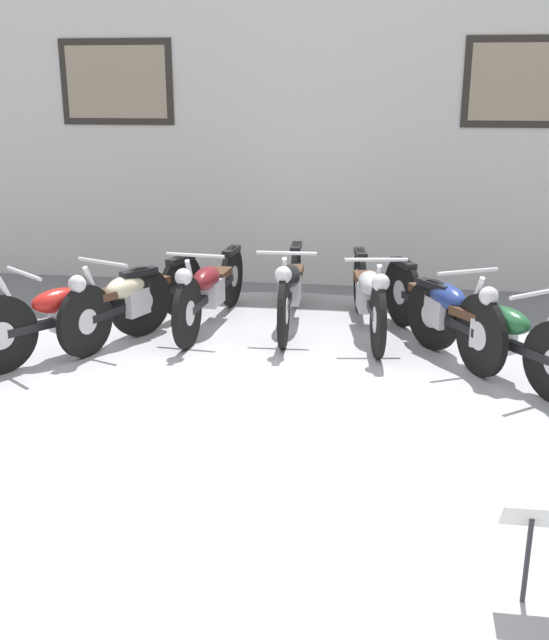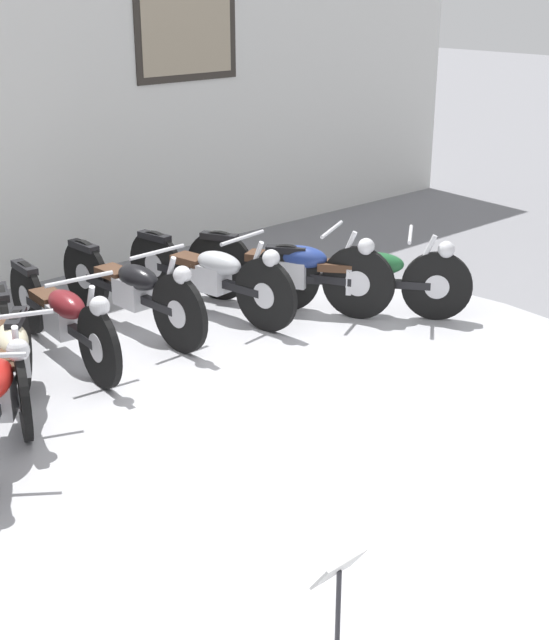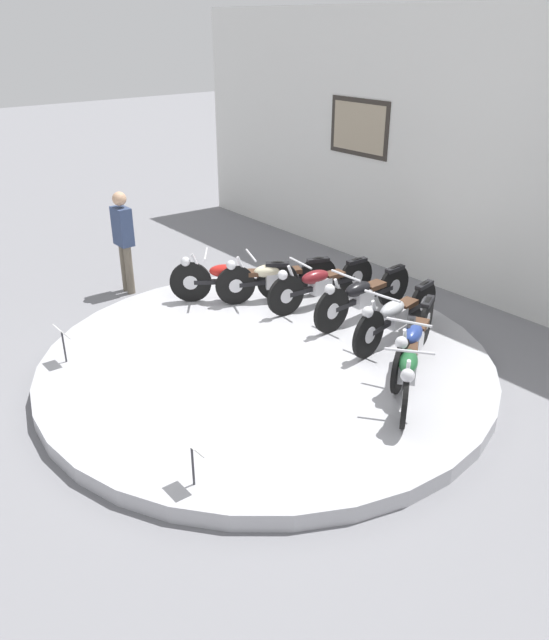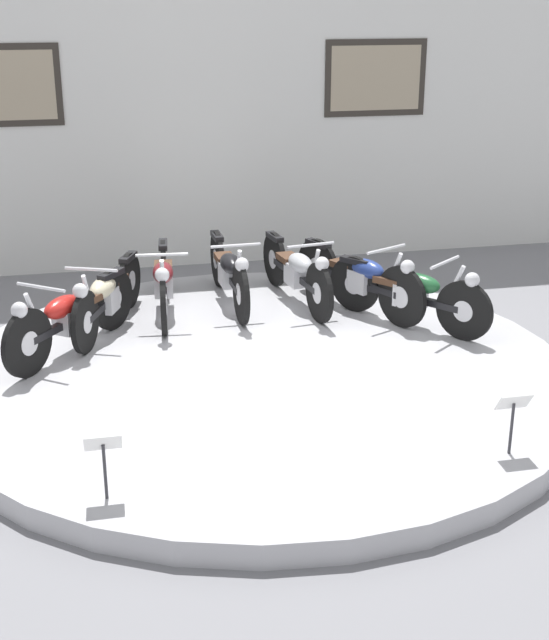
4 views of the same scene
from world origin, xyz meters
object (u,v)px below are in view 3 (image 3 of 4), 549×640
object	(u,v)px
motorcycle_silver	(396,314)
motorcycle_blue	(414,339)
motorcycle_red	(231,278)
motorcycle_green	(408,366)
motorcycle_cream	(275,277)
info_placard_front_centre	(192,453)
motorcycle_black	(362,295)
info_placard_front_left	(62,336)
motorcycle_maroon	(320,282)
visitor_standing	(123,236)

from	to	relation	value
motorcycle_silver	motorcycle_blue	xyz separation A→B (m)	(0.62, -0.38, 0.01)
motorcycle_red	motorcycle_green	world-z (taller)	motorcycle_red
motorcycle_green	motorcycle_blue	bearing A→B (deg)	123.73
motorcycle_cream	info_placard_front_centre	bearing A→B (deg)	-49.24
motorcycle_black	info_placard_front_left	distance (m)	4.18
motorcycle_black	motorcycle_green	size ratio (longest dim) A/B	1.26
motorcycle_red	motorcycle_green	distance (m)	3.50
motorcycle_cream	motorcycle_silver	bearing A→B (deg)	10.30
motorcycle_maroon	motorcycle_black	bearing A→B (deg)	10.48
motorcycle_maroon	motorcycle_cream	bearing A→B (deg)	-148.34
info_placard_front_left	visitor_standing	world-z (taller)	visitor_standing
motorcycle_silver	motorcycle_green	size ratio (longest dim) A/B	1.24
motorcycle_cream	info_placard_front_centre	size ratio (longest dim) A/B	3.61
motorcycle_cream	motorcycle_green	world-z (taller)	same
motorcycle_maroon	info_placard_front_left	size ratio (longest dim) A/B	3.86
motorcycle_cream	motorcycle_silver	distance (m)	2.16
motorcycle_silver	visitor_standing	xyz separation A→B (m)	(-4.30, -1.83, 0.39)
motorcycle_black	motorcycle_blue	distance (m)	1.47
motorcycle_red	visitor_standing	size ratio (longest dim) A/B	0.94
motorcycle_red	visitor_standing	distance (m)	2.04
motorcycle_maroon	motorcycle_blue	xyz separation A→B (m)	(2.12, -0.38, 0.01)
motorcycle_red	motorcycle_cream	world-z (taller)	motorcycle_red
motorcycle_cream	visitor_standing	distance (m)	2.64
motorcycle_black	info_placard_front_left	size ratio (longest dim) A/B	3.92
motorcycle_red	motorcycle_silver	distance (m)	2.67
motorcycle_red	motorcycle_blue	world-z (taller)	motorcycle_blue
motorcycle_black	motorcycle_blue	world-z (taller)	motorcycle_blue
motorcycle_black	motorcycle_silver	world-z (taller)	motorcycle_black
visitor_standing	motorcycle_silver	bearing A→B (deg)	23.02
motorcycle_red	motorcycle_silver	size ratio (longest dim) A/B	0.82
motorcycle_black	visitor_standing	distance (m)	4.07
motorcycle_green	motorcycle_black	bearing A→B (deg)	148.21
motorcycle_cream	info_placard_front_left	world-z (taller)	motorcycle_cream
motorcycle_green	motorcycle_red	bearing A→B (deg)	179.98
motorcycle_silver	motorcycle_red	bearing A→B (deg)	-159.28
info_placard_front_left	visitor_standing	size ratio (longest dim) A/B	0.30
motorcycle_silver	visitor_standing	bearing A→B (deg)	-156.98
motorcycle_maroon	info_placard_front_centre	bearing A→B (deg)	-58.73
info_placard_front_left	visitor_standing	distance (m)	2.82
motorcycle_green	info_placard_front_centre	distance (m)	2.81
motorcycle_maroon	motorcycle_blue	size ratio (longest dim) A/B	1.08
motorcycle_black	motorcycle_green	bearing A→B (deg)	-31.79
motorcycle_maroon	info_placard_front_centre	world-z (taller)	motorcycle_maroon
info_placard_front_centre	motorcycle_green	bearing A→B (deg)	85.43
motorcycle_cream	motorcycle_green	xyz separation A→B (m)	(3.12, -0.56, 0.00)
motorcycle_maroon	motorcycle_silver	xyz separation A→B (m)	(1.50, 0.00, 0.01)
motorcycle_red	motorcycle_cream	size ratio (longest dim) A/B	0.88
motorcycle_cream	motorcycle_black	bearing A→B (deg)	20.85
info_placard_front_left	motorcycle_silver	bearing A→B (deg)	58.72
motorcycle_green	visitor_standing	distance (m)	5.38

